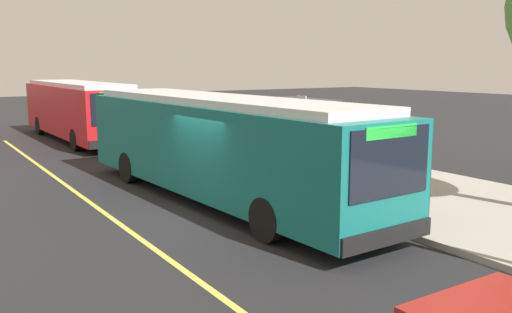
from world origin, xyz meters
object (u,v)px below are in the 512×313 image
at_px(waiting_bench, 297,155).
at_px(pedestrian_commuter, 255,142).
at_px(transit_bus_main, 219,144).
at_px(route_sign_post, 301,129).
at_px(transit_bus_second, 78,108).

distance_m(waiting_bench, pedestrian_commuter, 1.55).
bearing_deg(waiting_bench, transit_bus_main, -63.85).
bearing_deg(route_sign_post, transit_bus_main, -107.87).
height_order(transit_bus_second, route_sign_post, same).
xyz_separation_m(transit_bus_second, pedestrian_commuter, (12.14, 2.96, -0.50)).
bearing_deg(route_sign_post, pedestrian_commuter, 168.88).
relative_size(transit_bus_second, pedestrian_commuter, 6.93).
height_order(route_sign_post, pedestrian_commuter, route_sign_post).
distance_m(waiting_bench, route_sign_post, 3.71).
bearing_deg(transit_bus_second, transit_bus_main, -0.28).
relative_size(waiting_bench, route_sign_post, 0.57).
distance_m(transit_bus_second, route_sign_post, 15.92).
height_order(transit_bus_second, pedestrian_commuter, transit_bus_second).
bearing_deg(transit_bus_main, pedestrian_commuter, 133.42).
bearing_deg(transit_bus_second, pedestrian_commuter, 13.71).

